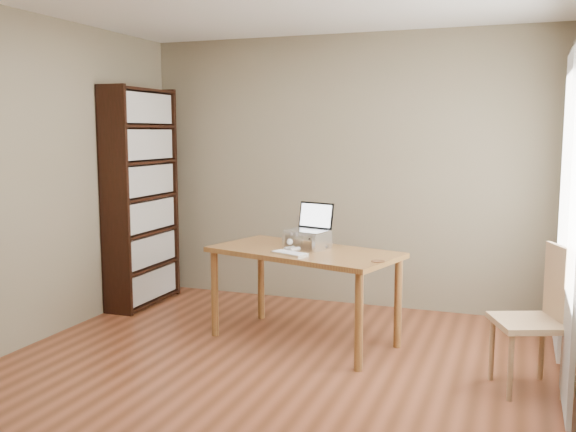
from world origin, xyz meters
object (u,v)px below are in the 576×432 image
at_px(desk, 304,261).
at_px(cat, 307,239).
at_px(keyboard, 289,253).
at_px(chair, 541,314).
at_px(bookshelf, 141,197).
at_px(laptop, 309,224).

relative_size(desk, cat, 3.31).
bearing_deg(desk, keyboard, -85.44).
height_order(desk, cat, cat).
bearing_deg(chair, bookshelf, 142.93).
bearing_deg(laptop, desk, -74.39).
xyz_separation_m(laptop, keyboard, (-0.04, -0.36, -0.18)).
xyz_separation_m(desk, cat, (-0.01, 0.11, 0.16)).
distance_m(bookshelf, chair, 3.78).
distance_m(bookshelf, keyboard, 1.99).
bearing_deg(keyboard, laptop, 104.17).
xyz_separation_m(laptop, cat, (-0.01, -0.03, -0.12)).
bearing_deg(bookshelf, cat, -13.65).
xyz_separation_m(bookshelf, desk, (1.85, -0.56, -0.39)).
relative_size(desk, keyboard, 5.23).
relative_size(bookshelf, chair, 2.20).
bearing_deg(chair, laptop, 140.39).
relative_size(desk, chair, 1.70).
bearing_deg(laptop, keyboard, -81.26).
height_order(desk, chair, chair).
relative_size(keyboard, cat, 0.63).
relative_size(bookshelf, cat, 4.29).
xyz_separation_m(keyboard, chair, (1.80, -0.21, -0.24)).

